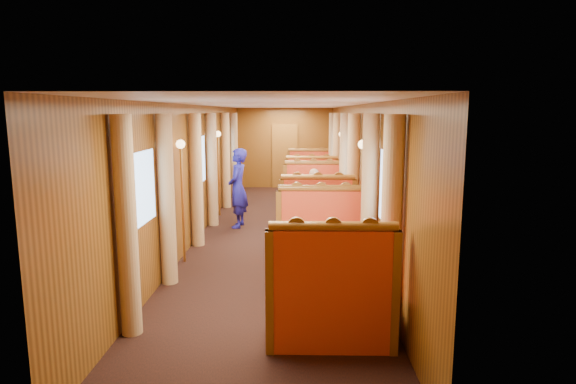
{
  "coord_description": "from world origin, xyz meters",
  "views": [
    {
      "loc": [
        0.41,
        -9.14,
        2.37
      ],
      "look_at": [
        0.25,
        -1.23,
        1.05
      ],
      "focal_mm": 30.0,
      "sensor_mm": 36.0,
      "label": 1
    }
  ],
  "objects_px": {
    "rose_vase_mid": "(317,188)",
    "table_mid": "(315,216)",
    "teapot_right": "(327,245)",
    "banquette_mid_aft": "(313,204)",
    "banquette_near_fwd": "(331,306)",
    "teapot_left": "(308,245)",
    "passenger": "(314,191)",
    "table_far": "(310,188)",
    "table_near": "(325,277)",
    "fruit_plate": "(349,248)",
    "rose_vase_far": "(311,167)",
    "banquette_near_aft": "(321,250)",
    "steward": "(238,188)",
    "banquette_far_aft": "(310,181)",
    "teapot_back": "(317,242)",
    "tea_tray": "(314,247)",
    "banquette_mid_fwd": "(317,226)",
    "banquette_far_fwd": "(312,192)"
  },
  "relations": [
    {
      "from": "rose_vase_mid",
      "to": "steward",
      "type": "bearing_deg",
      "value": 158.92
    },
    {
      "from": "banquette_near_fwd",
      "to": "teapot_right",
      "type": "distance_m",
      "value": 0.98
    },
    {
      "from": "teapot_back",
      "to": "teapot_left",
      "type": "bearing_deg",
      "value": -131.38
    },
    {
      "from": "teapot_left",
      "to": "rose_vase_far",
      "type": "distance_m",
      "value": 7.16
    },
    {
      "from": "banquette_near_fwd",
      "to": "tea_tray",
      "type": "relative_size",
      "value": 3.94
    },
    {
      "from": "banquette_mid_fwd",
      "to": "banquette_far_fwd",
      "type": "bearing_deg",
      "value": 90.0
    },
    {
      "from": "banquette_far_aft",
      "to": "rose_vase_far",
      "type": "relative_size",
      "value": 3.72
    },
    {
      "from": "table_mid",
      "to": "banquette_far_aft",
      "type": "bearing_deg",
      "value": 90.0
    },
    {
      "from": "fruit_plate",
      "to": "passenger",
      "type": "relative_size",
      "value": 0.29
    },
    {
      "from": "table_far",
      "to": "banquette_far_fwd",
      "type": "relative_size",
      "value": 0.78
    },
    {
      "from": "banquette_far_aft",
      "to": "steward",
      "type": "bearing_deg",
      "value": -112.05
    },
    {
      "from": "table_mid",
      "to": "table_near",
      "type": "bearing_deg",
      "value": -90.0
    },
    {
      "from": "teapot_left",
      "to": "passenger",
      "type": "xyz_separation_m",
      "value": [
        0.22,
        4.38,
        -0.07
      ]
    },
    {
      "from": "table_near",
      "to": "banquette_mid_aft",
      "type": "height_order",
      "value": "banquette_mid_aft"
    },
    {
      "from": "table_mid",
      "to": "fruit_plate",
      "type": "height_order",
      "value": "fruit_plate"
    },
    {
      "from": "banquette_mid_aft",
      "to": "passenger",
      "type": "relative_size",
      "value": 1.76
    },
    {
      "from": "banquette_near_aft",
      "to": "rose_vase_mid",
      "type": "height_order",
      "value": "banquette_near_aft"
    },
    {
      "from": "banquette_far_aft",
      "to": "teapot_right",
      "type": "height_order",
      "value": "banquette_far_aft"
    },
    {
      "from": "rose_vase_mid",
      "to": "table_mid",
      "type": "bearing_deg",
      "value": -162.96
    },
    {
      "from": "banquette_mid_aft",
      "to": "teapot_right",
      "type": "bearing_deg",
      "value": -89.8
    },
    {
      "from": "table_far",
      "to": "passenger",
      "type": "bearing_deg",
      "value": -90.0
    },
    {
      "from": "banquette_mid_fwd",
      "to": "teapot_back",
      "type": "xyz_separation_m",
      "value": [
        -0.11,
        -2.45,
        0.39
      ]
    },
    {
      "from": "table_mid",
      "to": "passenger",
      "type": "xyz_separation_m",
      "value": [
        -0.0,
        0.76,
        0.37
      ]
    },
    {
      "from": "banquette_far_fwd",
      "to": "fruit_plate",
      "type": "xyz_separation_m",
      "value": [
        0.27,
        -6.09,
        0.35
      ]
    },
    {
      "from": "table_mid",
      "to": "teapot_back",
      "type": "distance_m",
      "value": 3.49
    },
    {
      "from": "banquette_near_aft",
      "to": "steward",
      "type": "distance_m",
      "value": 3.51
    },
    {
      "from": "table_mid",
      "to": "banquette_mid_aft",
      "type": "height_order",
      "value": "banquette_mid_aft"
    },
    {
      "from": "table_far",
      "to": "rose_vase_mid",
      "type": "bearing_deg",
      "value": -89.58
    },
    {
      "from": "banquette_mid_fwd",
      "to": "banquette_mid_aft",
      "type": "distance_m",
      "value": 2.03
    },
    {
      "from": "fruit_plate",
      "to": "rose_vase_mid",
      "type": "bearing_deg",
      "value": 93.86
    },
    {
      "from": "banquette_mid_fwd",
      "to": "teapot_right",
      "type": "xyz_separation_m",
      "value": [
        0.02,
        -2.6,
        0.39
      ]
    },
    {
      "from": "banquette_near_fwd",
      "to": "fruit_plate",
      "type": "relative_size",
      "value": 5.99
    },
    {
      "from": "banquette_far_fwd",
      "to": "teapot_back",
      "type": "height_order",
      "value": "banquette_far_fwd"
    },
    {
      "from": "table_mid",
      "to": "rose_vase_mid",
      "type": "bearing_deg",
      "value": 17.04
    },
    {
      "from": "table_far",
      "to": "rose_vase_far",
      "type": "height_order",
      "value": "rose_vase_far"
    },
    {
      "from": "teapot_back",
      "to": "banquette_near_aft",
      "type": "bearing_deg",
      "value": 76.23
    },
    {
      "from": "table_near",
      "to": "banquette_near_aft",
      "type": "relative_size",
      "value": 0.78
    },
    {
      "from": "steward",
      "to": "tea_tray",
      "type": "bearing_deg",
      "value": 22.91
    },
    {
      "from": "table_near",
      "to": "banquette_far_aft",
      "type": "relative_size",
      "value": 0.78
    },
    {
      "from": "banquette_mid_aft",
      "to": "rose_vase_mid",
      "type": "xyz_separation_m",
      "value": [
        0.03,
        -1.01,
        0.5
      ]
    },
    {
      "from": "teapot_right",
      "to": "banquette_mid_aft",
      "type": "bearing_deg",
      "value": 90.11
    },
    {
      "from": "tea_tray",
      "to": "banquette_mid_aft",
      "type": "bearing_deg",
      "value": 88.25
    },
    {
      "from": "fruit_plate",
      "to": "teapot_right",
      "type": "bearing_deg",
      "value": -177.98
    },
    {
      "from": "table_near",
      "to": "rose_vase_far",
      "type": "xyz_separation_m",
      "value": [
        0.02,
        7.03,
        0.55
      ]
    },
    {
      "from": "table_far",
      "to": "teapot_left",
      "type": "distance_m",
      "value": 7.14
    },
    {
      "from": "rose_vase_far",
      "to": "passenger",
      "type": "height_order",
      "value": "passenger"
    },
    {
      "from": "banquette_near_aft",
      "to": "passenger",
      "type": "distance_m",
      "value": 3.26
    },
    {
      "from": "banquette_far_aft",
      "to": "passenger",
      "type": "distance_m",
      "value": 3.77
    },
    {
      "from": "passenger",
      "to": "tea_tray",
      "type": "bearing_deg",
      "value": -91.86
    },
    {
      "from": "table_near",
      "to": "tea_tray",
      "type": "bearing_deg",
      "value": -175.84
    }
  ]
}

